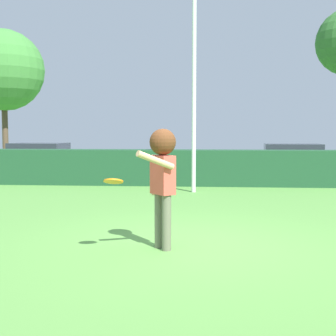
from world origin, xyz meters
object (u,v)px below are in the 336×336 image
(lamppost, at_px, (194,76))
(parked_car_silver, at_px, (39,156))
(person, at_px, (162,169))
(parked_car_white, at_px, (293,158))
(birch_tree, at_px, (3,70))
(frisbee, at_px, (113,181))

(lamppost, xyz_separation_m, parked_car_silver, (-6.65, 5.69, -2.65))
(person, bearing_deg, lamppost, 87.26)
(parked_car_white, relative_size, birch_tree, 0.65)
(person, distance_m, parked_car_silver, 13.78)
(person, height_order, parked_car_white, person)
(person, height_order, parked_car_silver, person)
(parked_car_silver, xyz_separation_m, birch_tree, (-2.90, 3.30, 4.01))
(person, relative_size, lamppost, 0.30)
(person, bearing_deg, parked_car_white, 71.00)
(lamppost, bearing_deg, parked_car_silver, 139.44)
(lamppost, distance_m, parked_car_white, 7.15)
(person, xyz_separation_m, lamppost, (0.31, 6.54, 2.13))
(frisbee, bearing_deg, parked_car_white, 68.91)
(frisbee, bearing_deg, person, 32.61)
(parked_car_silver, height_order, birch_tree, birch_tree)
(lamppost, relative_size, parked_car_white, 1.40)
(frisbee, height_order, lamppost, lamppost)
(lamppost, relative_size, parked_car_silver, 1.40)
(frisbee, distance_m, birch_tree, 18.47)
(frisbee, xyz_separation_m, parked_car_silver, (-5.67, 12.65, -0.39))
(parked_car_silver, bearing_deg, lamppost, -40.56)
(person, xyz_separation_m, parked_car_silver, (-6.33, 12.23, -0.52))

